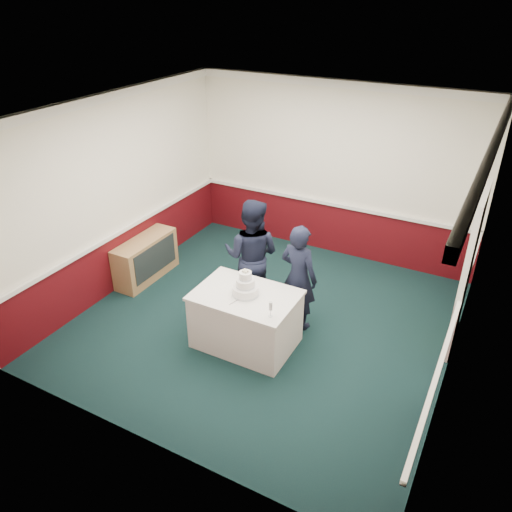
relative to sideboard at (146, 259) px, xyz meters
The scene contains 9 objects.
ground 2.31m from the sideboard, ahead, with size 5.00×5.00×0.00m, color black.
room_shell 2.89m from the sideboard, 10.48° to the left, with size 5.00×5.00×3.00m.
sideboard is the anchor object (origin of this frame).
cake_table 2.40m from the sideboard, 17.99° to the right, with size 1.32×0.92×0.79m.
wedding_cake 2.46m from the sideboard, 17.99° to the right, with size 0.35×0.35×0.36m.
cake_knife 2.48m from the sideboard, 22.68° to the right, with size 0.01×0.22×0.01m, color silver.
champagne_flute 3.02m from the sideboard, 20.16° to the right, with size 0.05×0.05×0.21m.
person_man 1.99m from the sideboard, ahead, with size 0.84×0.65×1.72m, color black.
person_woman 2.74m from the sideboard, ahead, with size 0.57×0.37×1.55m, color black.
Camera 1 is at (2.65, -5.24, 4.32)m, focal length 35.00 mm.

